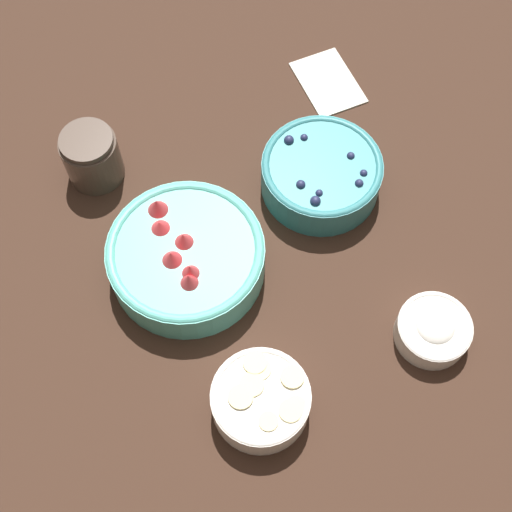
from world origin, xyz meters
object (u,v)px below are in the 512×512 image
bowl_blueberries (321,173)px  bowl_cream (433,329)px  jar_chocolate (92,158)px  bowl_strawberries (186,256)px  bowl_bananas (261,400)px

bowl_blueberries → bowl_cream: bowl_blueberries is taller
bowl_blueberries → jar_chocolate: size_ratio=2.05×
bowl_strawberries → bowl_blueberries: bowl_strawberries is taller
bowl_cream → bowl_strawberries: bearing=51.8°
bowl_bananas → bowl_cream: bowl_bananas is taller
bowl_strawberries → bowl_cream: bowl_strawberries is taller
bowl_bananas → jar_chocolate: (0.45, 0.11, 0.01)m
bowl_cream → jar_chocolate: size_ratio=1.15×
bowl_blueberries → bowl_cream: (-0.29, -0.05, -0.01)m
bowl_blueberries → bowl_bananas: 0.37m
bowl_cream → jar_chocolate: 0.58m
bowl_strawberries → bowl_blueberries: bearing=-75.7°
bowl_strawberries → bowl_bananas: 0.24m
bowl_strawberries → jar_chocolate: size_ratio=2.52×
bowl_strawberries → bowl_cream: bearing=-128.2°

